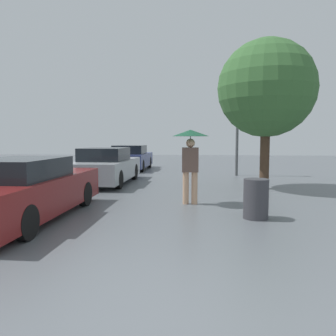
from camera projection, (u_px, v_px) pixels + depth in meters
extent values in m
plane|color=#565B60|center=(175.00, 324.00, 2.87)|extent=(60.00, 60.00, 0.00)
cylinder|color=tan|center=(186.00, 188.00, 8.14)|extent=(0.15, 0.15, 0.80)
cylinder|color=tan|center=(194.00, 188.00, 8.12)|extent=(0.15, 0.15, 0.80)
cube|color=brown|center=(190.00, 160.00, 8.06)|extent=(0.40, 0.23, 0.60)
sphere|color=tan|center=(190.00, 143.00, 8.03)|extent=(0.22, 0.22, 0.22)
cylinder|color=#515456|center=(190.00, 149.00, 8.04)|extent=(0.02, 0.02, 0.64)
cone|color=#14472D|center=(190.00, 133.00, 8.00)|extent=(0.91, 0.91, 0.16)
cube|color=maroon|center=(26.00, 194.00, 6.62)|extent=(1.64, 4.40, 0.69)
cube|color=black|center=(19.00, 169.00, 6.35)|extent=(1.39, 1.98, 0.39)
cylinder|color=black|center=(27.00, 193.00, 8.06)|extent=(0.18, 0.58, 0.58)
cylinder|color=black|center=(85.00, 194.00, 7.92)|extent=(0.18, 0.58, 0.58)
cylinder|color=black|center=(26.00, 223.00, 5.21)|extent=(0.18, 0.58, 0.58)
cube|color=#9EA3A8|center=(107.00, 169.00, 11.94)|extent=(1.70, 4.22, 0.68)
cube|color=black|center=(105.00, 154.00, 11.68)|extent=(1.45, 1.90, 0.45)
cylinder|color=black|center=(97.00, 171.00, 13.32)|extent=(0.18, 0.62, 0.62)
cylinder|color=black|center=(134.00, 171.00, 13.18)|extent=(0.18, 0.62, 0.62)
cylinder|color=black|center=(73.00, 179.00, 10.73)|extent=(0.18, 0.62, 0.62)
cylinder|color=black|center=(119.00, 179.00, 10.59)|extent=(0.18, 0.62, 0.62)
cube|color=navy|center=(131.00, 160.00, 17.32)|extent=(1.78, 3.92, 0.68)
cube|color=black|center=(130.00, 150.00, 17.08)|extent=(1.51, 1.76, 0.44)
cylinder|color=black|center=(121.00, 162.00, 18.62)|extent=(0.18, 0.60, 0.60)
cylinder|color=black|center=(149.00, 162.00, 18.47)|extent=(0.18, 0.60, 0.60)
cylinder|color=black|center=(110.00, 165.00, 16.21)|extent=(0.18, 0.60, 0.60)
cylinder|color=black|center=(142.00, 166.00, 16.06)|extent=(0.18, 0.60, 0.60)
cylinder|color=#473323|center=(265.00, 152.00, 10.54)|extent=(0.30, 0.30, 2.37)
sphere|color=#386633|center=(266.00, 88.00, 10.36)|extent=(3.08, 3.08, 3.08)
cylinder|color=#515456|center=(237.00, 124.00, 14.31)|extent=(0.12, 0.12, 4.52)
sphere|color=beige|center=(238.00, 69.00, 14.11)|extent=(0.31, 0.31, 0.31)
cylinder|color=#38383D|center=(256.00, 199.00, 6.64)|extent=(0.50, 0.50, 0.81)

